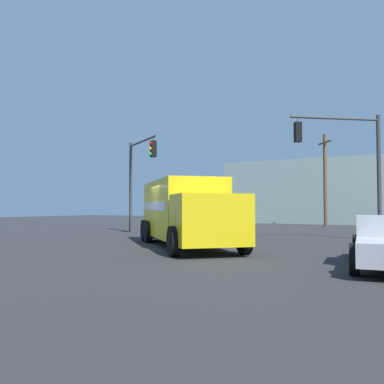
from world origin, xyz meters
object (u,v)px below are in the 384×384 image
delivery_truck (186,211)px  traffic_light_primary (351,156)px  traffic_light_secondary (138,171)px  utility_pole (325,179)px

delivery_truck → traffic_light_primary: size_ratio=1.26×
delivery_truck → traffic_light_secondary: 9.78m
traffic_light_primary → utility_pole: utility_pole is taller
traffic_light_secondary → utility_pole: size_ratio=0.76×
delivery_truck → traffic_light_secondary: size_ratio=1.27×
traffic_light_primary → traffic_light_secondary: size_ratio=1.01×
traffic_light_primary → utility_pole: size_ratio=0.77×
utility_pole → delivery_truck: bearing=-95.6°
traffic_light_primary → delivery_truck: bearing=-133.0°
delivery_truck → utility_pole: 20.90m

